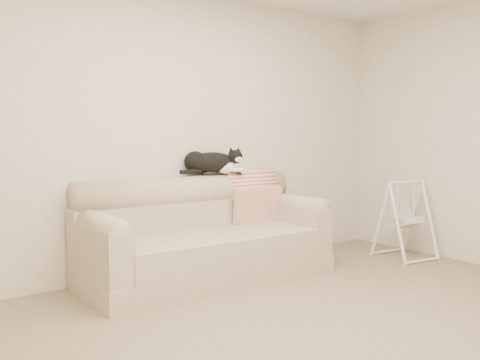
{
  "coord_description": "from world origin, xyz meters",
  "views": [
    {
      "loc": [
        -2.46,
        -2.37,
        1.29
      ],
      "look_at": [
        0.18,
        1.27,
        0.9
      ],
      "focal_mm": 40.0,
      "sensor_mm": 36.0,
      "label": 1
    }
  ],
  "objects_px": {
    "remote_b": "(233,173)",
    "sofa": "(203,239)",
    "tuxedo_cat": "(212,162)",
    "baby_swing": "(405,219)",
    "remote_a": "(210,174)"
  },
  "relations": [
    {
      "from": "sofa",
      "to": "baby_swing",
      "type": "xyz_separation_m",
      "value": [
        2.12,
        -0.55,
        0.05
      ]
    },
    {
      "from": "sofa",
      "to": "remote_b",
      "type": "height_order",
      "value": "remote_b"
    },
    {
      "from": "remote_a",
      "to": "baby_swing",
      "type": "xyz_separation_m",
      "value": [
        1.88,
        -0.8,
        -0.51
      ]
    },
    {
      "from": "sofa",
      "to": "remote_a",
      "type": "distance_m",
      "value": 0.66
    },
    {
      "from": "sofa",
      "to": "remote_a",
      "type": "height_order",
      "value": "remote_a"
    },
    {
      "from": "remote_a",
      "to": "tuxedo_cat",
      "type": "height_order",
      "value": "tuxedo_cat"
    },
    {
      "from": "tuxedo_cat",
      "to": "remote_a",
      "type": "bearing_deg",
      "value": -158.87
    },
    {
      "from": "sofa",
      "to": "remote_a",
      "type": "relative_size",
      "value": 12.07
    },
    {
      "from": "baby_swing",
      "to": "sofa",
      "type": "bearing_deg",
      "value": 165.53
    },
    {
      "from": "remote_a",
      "to": "tuxedo_cat",
      "type": "distance_m",
      "value": 0.11
    },
    {
      "from": "remote_a",
      "to": "remote_b",
      "type": "height_order",
      "value": "remote_a"
    },
    {
      "from": "remote_b",
      "to": "tuxedo_cat",
      "type": "relative_size",
      "value": 0.24
    },
    {
      "from": "remote_a",
      "to": "remote_b",
      "type": "xyz_separation_m",
      "value": [
        0.24,
        -0.02,
        -0.0
      ]
    },
    {
      "from": "remote_b",
      "to": "sofa",
      "type": "bearing_deg",
      "value": -154.71
    },
    {
      "from": "tuxedo_cat",
      "to": "baby_swing",
      "type": "distance_m",
      "value": 2.12
    }
  ]
}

